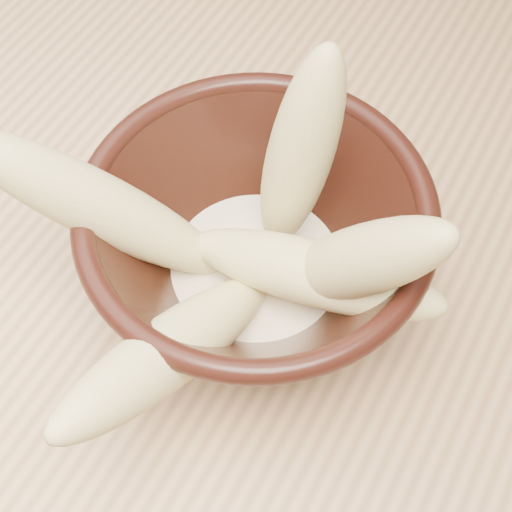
# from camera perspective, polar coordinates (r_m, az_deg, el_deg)

# --- Properties ---
(table) EXTENTS (1.20, 0.80, 0.75)m
(table) POSITION_cam_1_polar(r_m,az_deg,el_deg) (0.62, 7.14, 0.04)
(table) COLOR tan
(table) RESTS_ON ground
(bowl) EXTENTS (0.21, 0.21, 0.12)m
(bowl) POSITION_cam_1_polar(r_m,az_deg,el_deg) (0.45, 0.00, 0.65)
(bowl) COLOR black
(bowl) RESTS_ON table
(milk_puddle) EXTENTS (0.12, 0.12, 0.02)m
(milk_puddle) POSITION_cam_1_polar(r_m,az_deg,el_deg) (0.47, 0.00, -1.16)
(milk_puddle) COLOR beige
(milk_puddle) RESTS_ON bowl
(banana_upright) EXTENTS (0.06, 0.08, 0.16)m
(banana_upright) POSITION_cam_1_polar(r_m,az_deg,el_deg) (0.42, 3.52, 8.05)
(banana_upright) COLOR #CABF77
(banana_upright) RESTS_ON bowl
(banana_left) EXTENTS (0.16, 0.11, 0.16)m
(banana_left) POSITION_cam_1_polar(r_m,az_deg,el_deg) (0.43, -12.09, 3.75)
(banana_left) COLOR #CABF77
(banana_left) RESTS_ON bowl
(banana_right) EXTENTS (0.12, 0.05, 0.16)m
(banana_right) POSITION_cam_1_polar(r_m,az_deg,el_deg) (0.40, 7.82, -0.56)
(banana_right) COLOR #CABF77
(banana_right) RESTS_ON bowl
(banana_across) EXTENTS (0.17, 0.05, 0.08)m
(banana_across) POSITION_cam_1_polar(r_m,az_deg,el_deg) (0.42, 4.36, -1.31)
(banana_across) COLOR #CABF77
(banana_across) RESTS_ON bowl
(banana_front) EXTENTS (0.07, 0.18, 0.12)m
(banana_front) POSITION_cam_1_polar(r_m,az_deg,el_deg) (0.40, -6.63, -7.35)
(banana_front) COLOR #CABF77
(banana_front) RESTS_ON bowl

